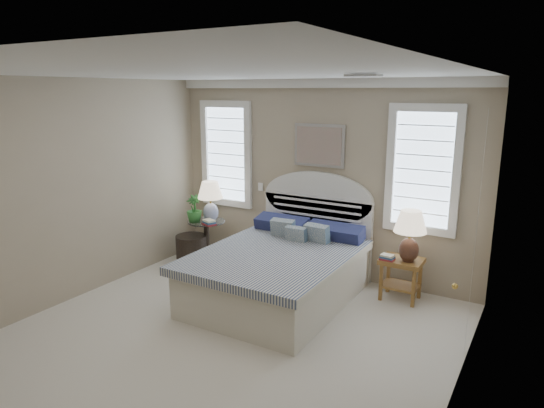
{
  "coord_description": "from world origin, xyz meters",
  "views": [
    {
      "loc": [
        2.78,
        -3.52,
        2.55
      ],
      "look_at": [
        0.12,
        1.0,
        1.32
      ],
      "focal_mm": 32.0,
      "sensor_mm": 36.0,
      "label": 1
    }
  ],
  "objects": [
    {
      "name": "wall_left",
      "position": [
        -2.25,
        0.0,
        1.35
      ],
      "size": [
        0.02,
        5.0,
        2.7
      ],
      "primitive_type": "cube",
      "color": "tan",
      "rests_on": "floor"
    },
    {
      "name": "books_right",
      "position": [
        1.16,
        2.02,
        0.56
      ],
      "size": [
        0.17,
        0.13,
        0.07
      ],
      "rotation": [
        0.0,
        0.0,
        -0.02
      ],
      "color": "maroon",
      "rests_on": "nightstand_right"
    },
    {
      "name": "window_right",
      "position": [
        1.4,
        2.48,
        1.6
      ],
      "size": [
        0.9,
        0.06,
        1.6
      ],
      "primitive_type": "cube",
      "color": "#C9E3FF",
      "rests_on": "wall_back"
    },
    {
      "name": "lamp_left",
      "position": [
        -1.58,
        2.07,
        1.0
      ],
      "size": [
        0.47,
        0.47,
        0.61
      ],
      "rotation": [
        0.0,
        0.0,
        0.3
      ],
      "color": "silver",
      "rests_on": "side_table_left"
    },
    {
      "name": "bed",
      "position": [
        0.0,
        1.46,
        0.39
      ],
      "size": [
        1.72,
        2.28,
        1.47
      ],
      "color": "beige",
      "rests_on": "floor"
    },
    {
      "name": "floor",
      "position": [
        0.0,
        0.0,
        0.0
      ],
      "size": [
        4.5,
        5.0,
        0.01
      ],
      "primitive_type": "cube",
      "color": "beige",
      "rests_on": "ground"
    },
    {
      "name": "side_table_left",
      "position": [
        -1.65,
        2.05,
        0.39
      ],
      "size": [
        0.56,
        0.56,
        0.63
      ],
      "color": "black",
      "rests_on": "floor"
    },
    {
      "name": "switch_plate",
      "position": [
        -0.95,
        2.48,
        1.15
      ],
      "size": [
        0.08,
        0.01,
        0.12
      ],
      "primitive_type": "cube",
      "color": "white",
      "rests_on": "wall_back"
    },
    {
      "name": "window_left",
      "position": [
        -1.55,
        2.48,
        1.6
      ],
      "size": [
        0.9,
        0.06,
        1.6
      ],
      "primitive_type": "cube",
      "color": "#C9E3FF",
      "rests_on": "wall_back"
    },
    {
      "name": "books_left",
      "position": [
        -1.47,
        1.89,
        0.67
      ],
      "size": [
        0.23,
        0.2,
        0.08
      ],
      "rotation": [
        0.0,
        0.0,
        -0.34
      ],
      "color": "maroon",
      "rests_on": "side_table_left"
    },
    {
      "name": "nightstand_right",
      "position": [
        1.3,
        2.15,
        0.39
      ],
      "size": [
        0.5,
        0.4,
        0.53
      ],
      "color": "olive",
      "rests_on": "floor"
    },
    {
      "name": "wall_right",
      "position": [
        2.25,
        0.0,
        1.35
      ],
      "size": [
        0.02,
        5.0,
        2.7
      ],
      "primitive_type": "cube",
      "color": "tan",
      "rests_on": "floor"
    },
    {
      "name": "closet_door",
      "position": [
        2.23,
        1.2,
        1.2
      ],
      "size": [
        0.02,
        1.8,
        2.4
      ],
      "primitive_type": "cube",
      "color": "white",
      "rests_on": "floor"
    },
    {
      "name": "ceiling",
      "position": [
        0.0,
        0.0,
        2.7
      ],
      "size": [
        4.5,
        5.0,
        0.01
      ],
      "primitive_type": "cube",
      "color": "white",
      "rests_on": "wall_back"
    },
    {
      "name": "floor_pot",
      "position": [
        -1.8,
        1.87,
        0.21
      ],
      "size": [
        0.5,
        0.5,
        0.42
      ],
      "primitive_type": "cylinder",
      "rotation": [
        0.0,
        0.0,
        0.08
      ],
      "color": "black",
      "rests_on": "floor"
    },
    {
      "name": "hvac_vent",
      "position": [
        1.2,
        0.8,
        2.68
      ],
      "size": [
        0.3,
        0.2,
        0.02
      ],
      "primitive_type": "cube",
      "color": "#B2B2B2",
      "rests_on": "ceiling"
    },
    {
      "name": "lamp_right",
      "position": [
        1.38,
        2.11,
        0.92
      ],
      "size": [
        0.49,
        0.49,
        0.64
      ],
      "rotation": [
        0.0,
        0.0,
        -0.29
      ],
      "color": "black",
      "rests_on": "nightstand_right"
    },
    {
      "name": "painting",
      "position": [
        0.0,
        2.46,
        1.82
      ],
      "size": [
        0.74,
        0.04,
        0.58
      ],
      "primitive_type": "cube",
      "color": "silver",
      "rests_on": "wall_back"
    },
    {
      "name": "potted_plant",
      "position": [
        -1.76,
        1.91,
        0.84
      ],
      "size": [
        0.28,
        0.28,
        0.41
      ],
      "primitive_type": "imported",
      "rotation": [
        0.0,
        0.0,
        0.24
      ],
      "color": "#327D38",
      "rests_on": "side_table_left"
    },
    {
      "name": "crown_molding",
      "position": [
        0.0,
        2.46,
        2.64
      ],
      "size": [
        4.5,
        0.08,
        0.12
      ],
      "primitive_type": "cube",
      "color": "white",
      "rests_on": "wall_back"
    },
    {
      "name": "wall_back",
      "position": [
        0.0,
        2.5,
        1.35
      ],
      "size": [
        4.5,
        0.02,
        2.7
      ],
      "primitive_type": "cube",
      "color": "tan",
      "rests_on": "floor"
    }
  ]
}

